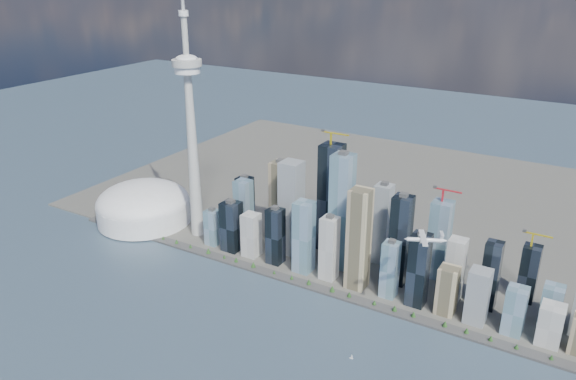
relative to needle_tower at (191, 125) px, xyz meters
The scene contains 9 objects.
ground 491.65m from the needle_tower, 45.94° to the right, with size 4000.00×4000.00×0.00m, color #2D3E4F.
seawall 385.07m from the needle_tower, 11.31° to the right, with size 1100.00×22.00×4.00m, color #383838.
land 544.99m from the needle_tower, 52.43° to the left, with size 1400.00×900.00×3.00m, color #4C4C47.
shoreline_trees 380.99m from the needle_tower, 11.31° to the right, with size 960.53×7.20×8.80m.
skyscraper_cluster 395.37m from the needle_tower, ahead, with size 736.00×142.00×238.99m.
needle_tower is the anchor object (origin of this frame).
dome_stadium 241.40m from the needle_tower, behind, with size 200.00×200.00×86.00m.
airplane 518.04m from the needle_tower, 11.02° to the right, with size 56.48×50.74×14.56m.
sailboat_east 538.42m from the needle_tower, 24.16° to the right, with size 5.94×1.75×8.25m.
Camera 1 is at (399.38, -497.48, 524.68)m, focal length 35.00 mm.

